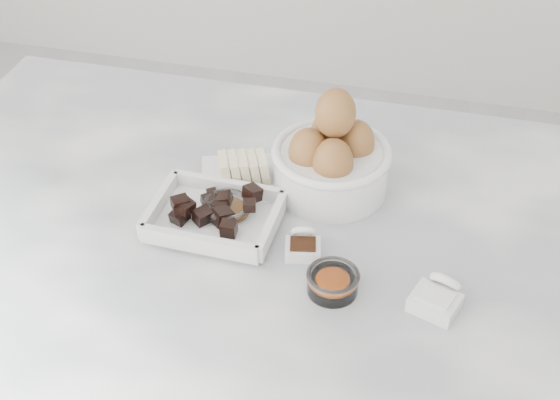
% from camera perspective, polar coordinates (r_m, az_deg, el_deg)
% --- Properties ---
extents(marble_slab, '(1.20, 0.80, 0.04)m').
position_cam_1_polar(marble_slab, '(1.17, -1.31, -3.02)').
color(marble_slab, silver).
rests_on(marble_slab, cabinet).
extents(chocolate_dish, '(0.19, 0.15, 0.05)m').
position_cam_1_polar(chocolate_dish, '(1.16, -4.83, -1.01)').
color(chocolate_dish, white).
rests_on(chocolate_dish, marble_slab).
extents(butter_plate, '(0.16, 0.16, 0.05)m').
position_cam_1_polar(butter_plate, '(1.23, -2.87, 1.85)').
color(butter_plate, white).
rests_on(butter_plate, marble_slab).
extents(sugar_ramekin, '(0.09, 0.09, 0.05)m').
position_cam_1_polar(sugar_ramekin, '(1.25, 3.88, 2.79)').
color(sugar_ramekin, white).
rests_on(sugar_ramekin, marble_slab).
extents(egg_bowl, '(0.19, 0.19, 0.18)m').
position_cam_1_polar(egg_bowl, '(1.21, 3.78, 3.12)').
color(egg_bowl, white).
rests_on(egg_bowl, marble_slab).
extents(honey_bowl, '(0.07, 0.07, 0.03)m').
position_cam_1_polar(honey_bowl, '(1.17, -3.91, -0.76)').
color(honey_bowl, white).
rests_on(honey_bowl, marble_slab).
extents(zest_bowl, '(0.07, 0.07, 0.03)m').
position_cam_1_polar(zest_bowl, '(1.06, 3.88, -5.95)').
color(zest_bowl, white).
rests_on(zest_bowl, marble_slab).
extents(vanilla_spoon, '(0.06, 0.07, 0.04)m').
position_cam_1_polar(vanilla_spoon, '(1.12, 1.69, -3.29)').
color(vanilla_spoon, white).
rests_on(vanilla_spoon, marble_slab).
extents(salt_spoon, '(0.07, 0.09, 0.05)m').
position_cam_1_polar(salt_spoon, '(1.06, 11.44, -6.97)').
color(salt_spoon, white).
rests_on(salt_spoon, marble_slab).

